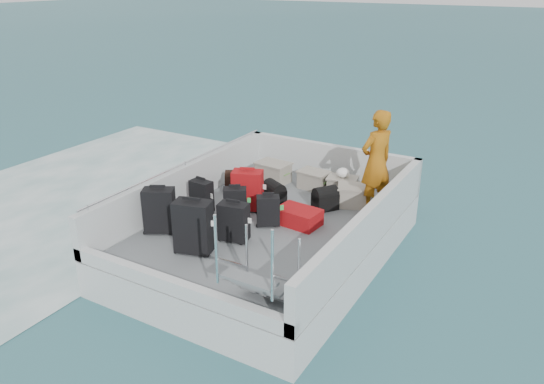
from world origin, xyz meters
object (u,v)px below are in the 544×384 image
(suitcase_3, at_px, (193,227))
(suitcase_4, at_px, (235,204))
(suitcase_0, at_px, (160,211))
(suitcase_1, at_px, (202,197))
(crate_2, at_px, (342,187))
(crate_0, at_px, (273,173))
(passenger, at_px, (376,162))
(crate_3, at_px, (355,197))
(suitcase_6, at_px, (234,222))
(crate_1, at_px, (314,181))
(suitcase_5, at_px, (248,191))
(suitcase_8, at_px, (299,217))
(suitcase_7, at_px, (268,211))

(suitcase_3, xyz_separation_m, suitcase_4, (-0.10, 1.24, -0.12))
(suitcase_0, xyz_separation_m, suitcase_3, (0.87, -0.25, 0.04))
(suitcase_1, distance_m, suitcase_4, 0.67)
(crate_2, bearing_deg, crate_0, -176.73)
(passenger, bearing_deg, suitcase_3, -4.24)
(crate_0, height_order, crate_3, crate_0)
(suitcase_6, relative_size, crate_1, 1.16)
(suitcase_6, bearing_deg, crate_2, 64.23)
(suitcase_6, xyz_separation_m, passenger, (1.45, 2.18, 0.59))
(suitcase_5, xyz_separation_m, crate_1, (0.56, 1.47, -0.20))
(suitcase_5, xyz_separation_m, crate_3, (1.56, 1.09, -0.18))
(suitcase_5, relative_size, suitcase_8, 1.02)
(suitcase_0, distance_m, suitcase_5, 1.62)
(suitcase_5, height_order, suitcase_7, suitcase_5)
(suitcase_4, height_order, suitcase_8, suitcase_4)
(suitcase_0, xyz_separation_m, passenger, (2.62, 2.53, 0.52))
(suitcase_5, xyz_separation_m, crate_0, (-0.29, 1.39, -0.17))
(suitcase_3, relative_size, suitcase_5, 1.14)
(suitcase_1, xyz_separation_m, suitcase_5, (0.62, 0.49, 0.07))
(suitcase_5, bearing_deg, crate_3, 13.97)
(suitcase_4, height_order, suitcase_6, suitcase_6)
(suitcase_1, relative_size, crate_1, 1.09)
(suitcase_3, relative_size, passenger, 0.46)
(suitcase_4, bearing_deg, crate_3, 12.34)
(suitcase_5, height_order, suitcase_6, suitcase_5)
(suitcase_4, height_order, crate_2, suitcase_4)
(suitcase_4, xyz_separation_m, suitcase_8, (1.00, 0.38, -0.15))
(suitcase_6, bearing_deg, suitcase_5, 101.86)
(suitcase_4, bearing_deg, suitcase_3, -118.65)
(crate_0, distance_m, passenger, 2.33)
(suitcase_4, relative_size, suitcase_5, 0.80)
(suitcase_5, height_order, suitcase_8, suitcase_5)
(suitcase_0, relative_size, crate_0, 1.22)
(suitcase_6, height_order, crate_1, suitcase_6)
(suitcase_3, bearing_deg, suitcase_1, 107.29)
(suitcase_1, height_order, suitcase_5, suitcase_5)
(suitcase_0, relative_size, suitcase_3, 0.91)
(suitcase_7, xyz_separation_m, crate_1, (-0.08, 1.85, -0.10))
(suitcase_8, bearing_deg, crate_0, 48.05)
(suitcase_4, height_order, suitcase_7, suitcase_4)
(suitcase_0, bearing_deg, suitcase_1, 55.34)
(suitcase_0, xyz_separation_m, suitcase_6, (1.17, 0.35, -0.06))
(crate_2, bearing_deg, suitcase_1, -132.11)
(crate_3, bearing_deg, suitcase_6, -116.90)
(suitcase_3, height_order, crate_3, suitcase_3)
(suitcase_1, xyz_separation_m, crate_0, (0.33, 1.88, -0.10))
(suitcase_8, relative_size, passenger, 0.39)
(suitcase_4, bearing_deg, crate_0, 66.94)
(suitcase_1, xyz_separation_m, crate_3, (2.19, 1.59, -0.11))
(suitcase_4, distance_m, passenger, 2.49)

